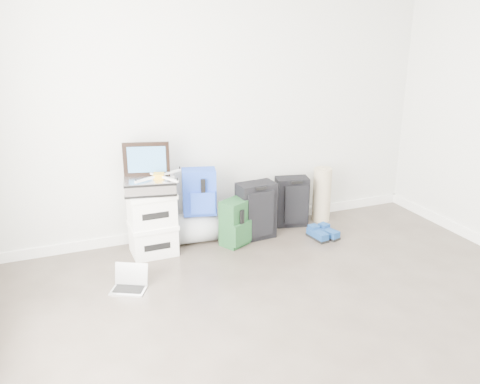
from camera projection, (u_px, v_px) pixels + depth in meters
name	position (u px, v px, depth m)	size (l,w,h in m)	color
ground	(355.00, 371.00, 3.23)	(5.00, 5.00, 0.00)	#3B332B
room_envelope	(377.00, 99.00, 2.69)	(4.52, 5.02, 2.71)	silver
boxes_stack	(152.00, 223.00, 4.76)	(0.43, 0.35, 0.61)	white
briefcase	(150.00, 185.00, 4.64)	(0.45, 0.33, 0.13)	#B2B2B7
painting	(146.00, 159.00, 4.65)	(0.41, 0.14, 0.32)	black
drone	(159.00, 176.00, 4.62)	(0.48, 0.48, 0.05)	gold
duffel_bag	(200.00, 227.00, 5.07)	(0.31, 0.31, 0.50)	gray
blue_backpack	(200.00, 193.00, 4.92)	(0.36, 0.30, 0.45)	#1A21A9
large_suitcase	(256.00, 211.00, 5.11)	(0.39, 0.27, 0.58)	black
green_backpack	(237.00, 223.00, 4.99)	(0.38, 0.36, 0.46)	#163E1C
carry_on	(292.00, 202.00, 5.43)	(0.37, 0.29, 0.53)	black
shoes	(323.00, 234.00, 5.17)	(0.27, 0.28, 0.09)	black
rolled_rug	(322.00, 194.00, 5.56)	(0.20, 0.20, 0.60)	tan
laptop	(130.00, 283.00, 4.21)	(0.34, 0.31, 0.20)	silver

